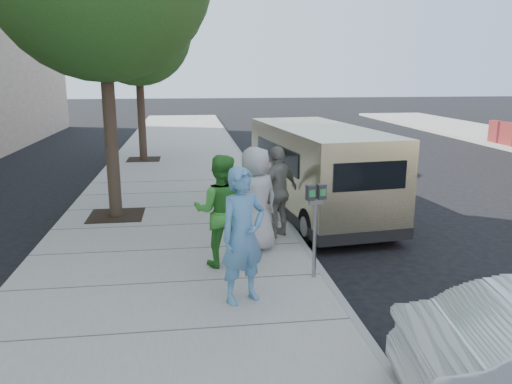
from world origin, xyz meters
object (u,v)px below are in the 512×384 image
van (316,169)px  person_green_shirt (221,211)px  parking_meter (316,211)px  tree_far (138,26)px  person_gray_shirt (256,199)px  person_officer (243,236)px  person_striped_polo (278,192)px

van → person_green_shirt: (-2.44, -3.21, -0.03)m
person_green_shirt → van: bearing=-118.1°
parking_meter → person_green_shirt: person_green_shirt is taller
tree_far → person_gray_shirt: 11.26m
person_officer → person_gray_shirt: 2.09m
tree_far → person_green_shirt: bearing=-79.0°
person_gray_shirt → person_striped_polo: 0.91m
parking_meter → person_striped_polo: size_ratio=0.83×
tree_far → person_striped_polo: tree_far is taller
van → parking_meter: bearing=-111.1°
person_gray_shirt → van: bearing=-151.2°
person_officer → person_striped_polo: bearing=44.1°
parking_meter → van: van is taller
person_officer → person_green_shirt: (-0.21, 1.40, -0.03)m
van → person_gray_shirt: van is taller
van → person_officer: (-2.23, -4.61, 0.00)m
tree_far → person_green_shirt: 11.71m
tree_far → person_officer: bearing=-79.3°
parking_meter → person_striped_polo: person_striped_polo is taller
tree_far → van: (4.54, -7.67, -3.78)m
person_gray_shirt → person_striped_polo: person_gray_shirt is taller
tree_far → parking_meter: 12.66m
van → person_gray_shirt: (-1.78, -2.57, -0.02)m
parking_meter → person_green_shirt: size_ratio=0.80×
van → person_officer: 5.12m
tree_far → person_officer: size_ratio=3.39×
tree_far → person_gray_shirt: size_ratio=3.45×
person_green_shirt → person_gray_shirt: person_gray_shirt is taller
person_green_shirt → parking_meter: bearing=161.7°
parking_meter → van: (1.04, 3.93, -0.12)m
van → person_gray_shirt: bearing=-131.0°
person_officer → van: bearing=38.0°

